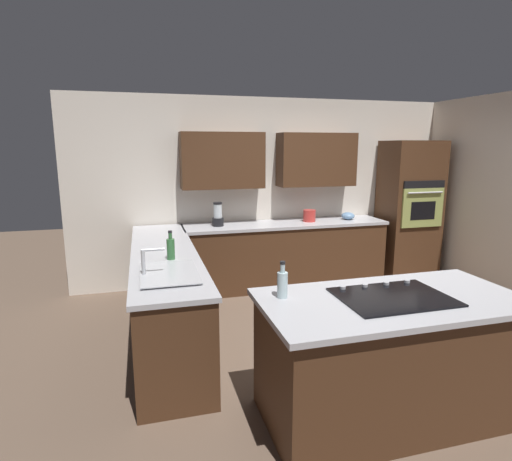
# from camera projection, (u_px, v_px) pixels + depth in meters

# --- Properties ---
(ground_plane) EXTENTS (14.00, 14.00, 0.00)m
(ground_plane) POSITION_uv_depth(u_px,v_px,m) (349.00, 336.00, 4.33)
(ground_plane) COLOR brown
(wall_back) EXTENTS (6.00, 0.44, 2.60)m
(wall_back) POSITION_uv_depth(u_px,v_px,m) (281.00, 183.00, 5.96)
(wall_back) COLOR silver
(wall_back) RESTS_ON ground
(lower_cabinets_back) EXTENTS (2.80, 0.60, 0.86)m
(lower_cabinets_back) POSITION_uv_depth(u_px,v_px,m) (285.00, 256.00, 5.85)
(lower_cabinets_back) COLOR #472B19
(lower_cabinets_back) RESTS_ON ground
(countertop_back) EXTENTS (2.84, 0.64, 0.04)m
(countertop_back) POSITION_uv_depth(u_px,v_px,m) (286.00, 224.00, 5.76)
(countertop_back) COLOR #B2B2B7
(countertop_back) RESTS_ON lower_cabinets_back
(lower_cabinets_side) EXTENTS (0.60, 2.90, 0.86)m
(lower_cabinets_side) POSITION_uv_depth(u_px,v_px,m) (166.00, 295.00, 4.29)
(lower_cabinets_side) COLOR #472B19
(lower_cabinets_side) RESTS_ON ground
(countertop_side) EXTENTS (0.64, 2.94, 0.04)m
(countertop_side) POSITION_uv_depth(u_px,v_px,m) (164.00, 253.00, 4.20)
(countertop_side) COLOR #B2B2B7
(countertop_side) RESTS_ON lower_cabinets_side
(island_base) EXTENTS (1.78, 0.85, 0.86)m
(island_base) POSITION_uv_depth(u_px,v_px,m) (389.00, 360.00, 2.98)
(island_base) COLOR #472B19
(island_base) RESTS_ON ground
(island_top) EXTENTS (1.86, 0.93, 0.04)m
(island_top) POSITION_uv_depth(u_px,v_px,m) (393.00, 301.00, 2.89)
(island_top) COLOR #B2B2B7
(island_top) RESTS_ON island_base
(wall_oven) EXTENTS (0.80, 0.66, 2.02)m
(wall_oven) POSITION_uv_depth(u_px,v_px,m) (409.00, 209.00, 6.23)
(wall_oven) COLOR #472B19
(wall_oven) RESTS_ON ground
(sink_unit) EXTENTS (0.46, 0.70, 0.23)m
(sink_unit) POSITION_uv_depth(u_px,v_px,m) (168.00, 273.00, 3.41)
(sink_unit) COLOR #515456
(sink_unit) RESTS_ON countertop_side
(cooktop) EXTENTS (0.76, 0.56, 0.03)m
(cooktop) POSITION_uv_depth(u_px,v_px,m) (393.00, 297.00, 2.89)
(cooktop) COLOR black
(cooktop) RESTS_ON island_top
(blender) EXTENTS (0.15, 0.15, 0.32)m
(blender) POSITION_uv_depth(u_px,v_px,m) (218.00, 216.00, 5.49)
(blender) COLOR black
(blender) RESTS_ON countertop_back
(mixing_bowl) EXTENTS (0.19, 0.19, 0.10)m
(mixing_bowl) POSITION_uv_depth(u_px,v_px,m) (348.00, 216.00, 6.00)
(mixing_bowl) COLOR #668CB2
(mixing_bowl) RESTS_ON countertop_back
(kettle) EXTENTS (0.17, 0.17, 0.16)m
(kettle) POSITION_uv_depth(u_px,v_px,m) (309.00, 216.00, 5.83)
(kettle) COLOR red
(kettle) RESTS_ON countertop_back
(dish_soap_bottle) EXTENTS (0.07, 0.07, 0.27)m
(dish_soap_bottle) POSITION_uv_depth(u_px,v_px,m) (171.00, 248.00, 3.86)
(dish_soap_bottle) COLOR #336B38
(dish_soap_bottle) RESTS_ON countertop_side
(oil_bottle) EXTENTS (0.07, 0.07, 0.26)m
(oil_bottle) POSITION_uv_depth(u_px,v_px,m) (282.00, 283.00, 2.88)
(oil_bottle) COLOR silver
(oil_bottle) RESTS_ON island_top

